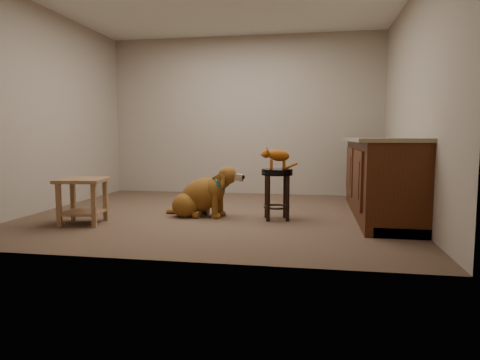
% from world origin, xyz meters
% --- Properties ---
extents(floor, '(4.50, 4.00, 0.01)m').
position_xyz_m(floor, '(0.00, 0.00, 0.00)').
color(floor, '#4F3B2C').
rests_on(floor, ground).
extents(room_shell, '(4.54, 4.04, 2.62)m').
position_xyz_m(room_shell, '(0.00, 0.00, 1.68)').
color(room_shell, gray).
rests_on(room_shell, ground).
extents(cabinet_run, '(0.70, 2.56, 0.94)m').
position_xyz_m(cabinet_run, '(1.94, 0.30, 0.44)').
color(cabinet_run, '#451F0C').
rests_on(cabinet_run, ground).
extents(padded_stool, '(0.36, 0.36, 0.59)m').
position_xyz_m(padded_stool, '(0.75, -0.20, 0.42)').
color(padded_stool, black).
rests_on(padded_stool, ground).
extents(wood_stool, '(0.45, 0.45, 0.66)m').
position_xyz_m(wood_stool, '(1.85, 1.13, 0.34)').
color(wood_stool, brown).
rests_on(wood_stool, ground).
extents(side_table, '(0.55, 0.55, 0.50)m').
position_xyz_m(side_table, '(-1.33, -0.81, 0.33)').
color(side_table, brown).
rests_on(side_table, ground).
extents(golden_retriever, '(1.02, 0.55, 0.65)m').
position_xyz_m(golden_retriever, '(-0.16, -0.14, 0.24)').
color(golden_retriever, brown).
rests_on(golden_retriever, ground).
extents(tabby_kitten, '(0.42, 0.23, 0.28)m').
position_xyz_m(tabby_kitten, '(0.74, -0.20, 0.74)').
color(tabby_kitten, '#96460F').
rests_on(tabby_kitten, padded_stool).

